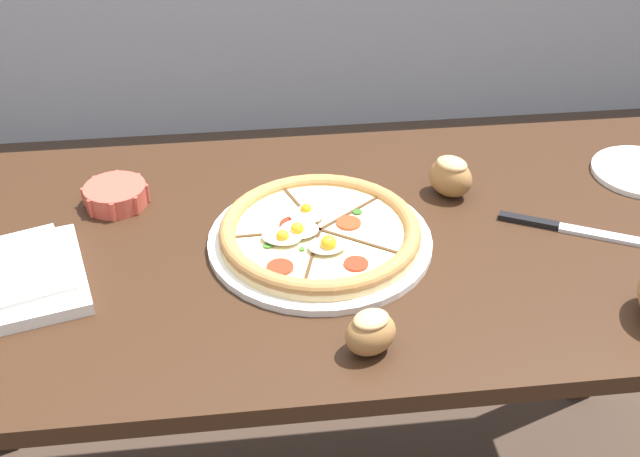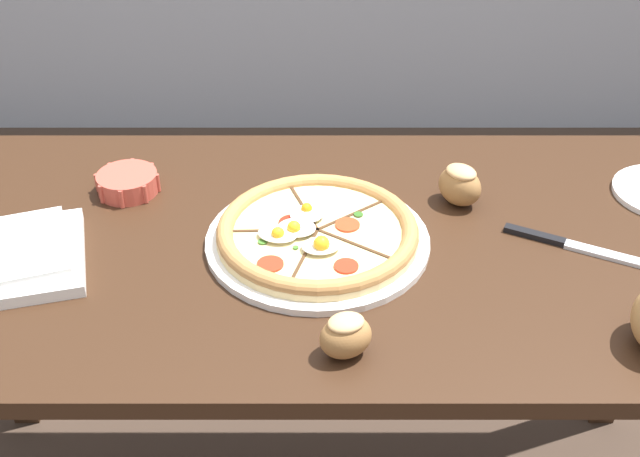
% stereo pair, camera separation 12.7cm
% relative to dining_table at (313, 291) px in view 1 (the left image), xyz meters
% --- Properties ---
extents(dining_table, '(1.50, 0.71, 0.75)m').
position_rel_dining_table_xyz_m(dining_table, '(0.00, 0.00, 0.00)').
color(dining_table, '#331E11').
rests_on(dining_table, ground_plane).
extents(pizza, '(0.36, 0.36, 0.05)m').
position_rel_dining_table_xyz_m(pizza, '(0.01, -0.01, 0.13)').
color(pizza, white).
rests_on(pizza, dining_table).
extents(ramekin_bowl, '(0.11, 0.11, 0.04)m').
position_rel_dining_table_xyz_m(ramekin_bowl, '(-0.32, 0.15, 0.13)').
color(ramekin_bowl, '#C64C3D').
rests_on(ramekin_bowl, dining_table).
extents(bread_piece_mid, '(0.10, 0.10, 0.07)m').
position_rel_dining_table_xyz_m(bread_piece_mid, '(0.25, 0.11, 0.14)').
color(bread_piece_mid, olive).
rests_on(bread_piece_mid, dining_table).
extents(bread_piece_far, '(0.09, 0.08, 0.06)m').
position_rel_dining_table_xyz_m(bread_piece_far, '(0.05, -0.27, 0.14)').
color(bread_piece_far, '#A3703D').
rests_on(bread_piece_far, dining_table).
extents(knife_main, '(0.22, 0.12, 0.01)m').
position_rel_dining_table_xyz_m(knife_main, '(0.42, -0.02, 0.11)').
color(knife_main, silver).
rests_on(knife_main, dining_table).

